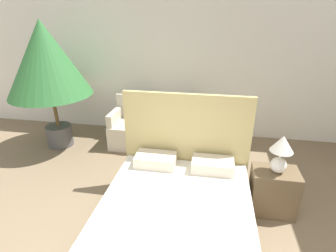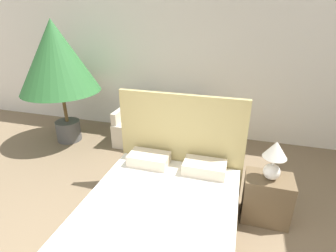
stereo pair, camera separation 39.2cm
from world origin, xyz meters
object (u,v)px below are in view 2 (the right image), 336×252
table_lamp (274,157)px  side_table (159,136)px  armchair_near_window_left (135,128)px  nightstand (266,198)px  potted_palm (57,59)px  armchair_near_window_right (184,134)px  bed (158,223)px

table_lamp → side_table: table_lamp is taller
armchair_near_window_left → side_table: (0.45, -0.01, -0.08)m
armchair_near_window_left → nightstand: size_ratio=1.53×
potted_palm → table_lamp: 3.71m
armchair_near_window_left → nightstand: (2.20, -1.39, 0.00)m
armchair_near_window_right → nightstand: bearing=-42.7°
armchair_near_window_left → table_lamp: 2.67m
armchair_near_window_left → side_table: 0.46m
armchair_near_window_left → table_lamp: table_lamp is taller
bed → potted_palm: bearing=142.0°
armchair_near_window_right → potted_palm: (-2.17, -0.25, 1.23)m
bed → table_lamp: 1.40m
bed → armchair_near_window_right: 2.12m
armchair_near_window_right → side_table: armchair_near_window_right is taller
side_table → bed: bearing=-72.3°
armchair_near_window_left → nightstand: armchair_near_window_left is taller
armchair_near_window_left → table_lamp: bearing=-31.9°
bed → armchair_near_window_left: (-1.12, 2.11, -0.00)m
armchair_near_window_right → side_table: size_ratio=2.13×
armchair_near_window_right → table_lamp: bearing=-43.0°
bed → table_lamp: bed is taller
table_lamp → side_table: 2.33m
side_table → table_lamp: bearing=-38.6°
potted_palm → nightstand: bearing=-18.3°
bed → nightstand: 1.30m
side_table → nightstand: bearing=-38.2°
bed → armchair_near_window_left: size_ratio=2.42×
nightstand → bed: bearing=-146.4°
armchair_near_window_right → bed: bearing=-79.8°
bed → potted_palm: 3.26m
nightstand → table_lamp: (-0.00, -0.02, 0.56)m
potted_palm → table_lamp: potted_palm is taller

